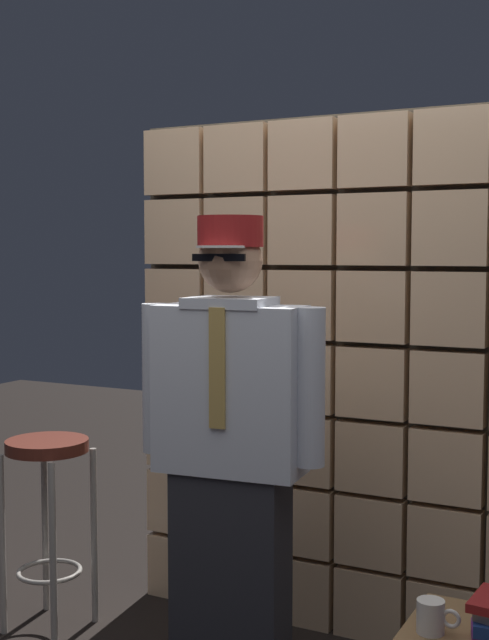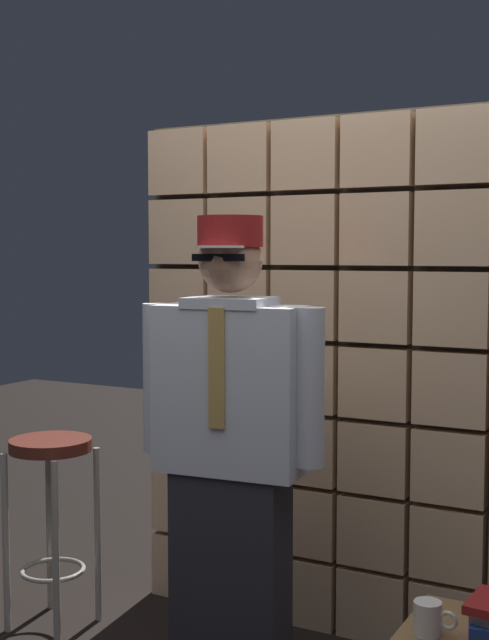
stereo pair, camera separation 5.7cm
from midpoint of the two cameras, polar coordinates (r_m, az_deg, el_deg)
The scene contains 4 objects.
glass_block_wall at distance 3.50m, azimuth 5.76°, elevation -3.97°, with size 1.84×0.10×2.14m.
standing_person at distance 2.98m, azimuth -1.49°, elevation -8.76°, with size 0.68×0.31×1.69m.
bar_stool at distance 3.70m, azimuth -13.42°, elevation -10.86°, with size 0.34×0.34×0.80m.
coffee_mug at distance 2.62m, azimuth 11.74°, elevation -18.80°, with size 0.13×0.08×0.09m.
Camera 1 is at (1.24, -2.03, 1.56)m, focal length 47.99 mm.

